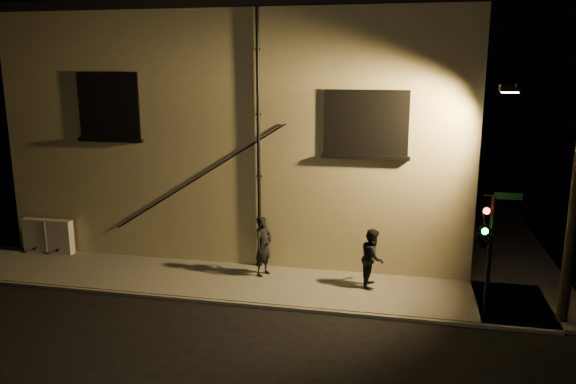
% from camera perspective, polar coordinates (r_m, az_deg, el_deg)
% --- Properties ---
extents(ground, '(90.00, 90.00, 0.00)m').
position_cam_1_polar(ground, '(16.11, 0.77, -11.89)').
color(ground, black).
extents(sidewalk, '(21.00, 16.00, 0.12)m').
position_cam_1_polar(sidewalk, '(19.97, 6.71, -6.82)').
color(sidewalk, '#5B5A52').
rests_on(sidewalk, ground).
extents(building, '(16.20, 12.23, 8.80)m').
position_cam_1_polar(building, '(24.20, -2.05, 7.24)').
color(building, tan).
rests_on(building, ground).
extents(utility_cabinet, '(1.87, 0.31, 1.23)m').
position_cam_1_polar(utility_cabinet, '(21.94, -23.17, -4.14)').
color(utility_cabinet, '#BBBAB2').
rests_on(utility_cabinet, sidewalk).
extents(pedestrian_a, '(0.71, 0.83, 1.93)m').
position_cam_1_polar(pedestrian_a, '(17.99, -2.53, -5.52)').
color(pedestrian_a, black).
rests_on(pedestrian_a, sidewalk).
extents(pedestrian_b, '(0.70, 0.89, 1.80)m').
position_cam_1_polar(pedestrian_b, '(17.31, 8.59, -6.62)').
color(pedestrian_b, black).
rests_on(pedestrian_b, sidewalk).
extents(traffic_signal, '(1.19, 1.98, 3.40)m').
position_cam_1_polar(traffic_signal, '(15.57, 19.25, -4.07)').
color(traffic_signal, black).
rests_on(traffic_signal, sidewalk).
extents(streetlamp_pole, '(2.01, 1.38, 6.68)m').
position_cam_1_polar(streetlamp_pole, '(15.90, 26.77, 0.01)').
color(streetlamp_pole, black).
rests_on(streetlamp_pole, ground).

